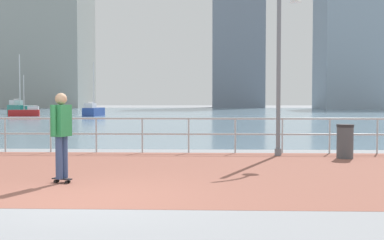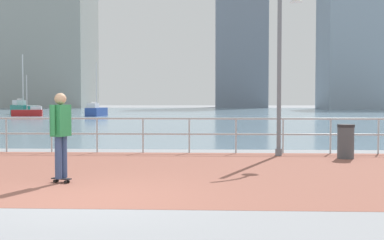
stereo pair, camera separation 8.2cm
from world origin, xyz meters
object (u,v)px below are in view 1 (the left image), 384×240
Objects in this scene: lamppost at (284,53)px; trash_bin at (345,141)px; sailboat_teal at (93,111)px; sailboat_gray at (20,109)px; skateboarder at (61,129)px; sailboat_white at (25,112)px.

trash_bin is (1.57, -0.68, -2.47)m from lamppost.
lamppost is at bearing 156.69° from trash_bin.
trash_bin is at bearing -65.90° from sailboat_teal.
sailboat_gray reaches higher than sailboat_teal.
skateboarder reaches higher than trash_bin.
sailboat_white is at bearing -174.31° from sailboat_teal.
skateboarder is 0.41× the size of sailboat_white.
sailboat_teal is at bearing -29.59° from sailboat_gray.
sailboat_teal is 6.88m from sailboat_white.
sailboat_teal reaches higher than lamppost.
trash_bin is 40.71m from sailboat_white.
sailboat_teal reaches higher than trash_bin.
sailboat_gray is at bearing 150.41° from sailboat_teal.
sailboat_teal reaches higher than sailboat_white.
lamppost is 39.38m from sailboat_white.
sailboat_gray is at bearing 116.60° from sailboat_white.
skateboarder is 1.84× the size of trash_bin.
sailboat_gray is (-25.56, 40.40, 0.19)m from trash_bin.
skateboarder is at bearing -76.88° from sailboat_teal.
trash_bin is at bearing -56.68° from sailboat_white.
lamppost is 1.27× the size of sailboat_white.
lamppost is 5.70× the size of trash_bin.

